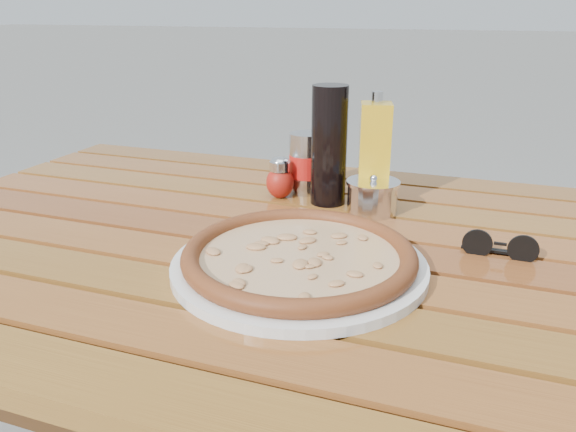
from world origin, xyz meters
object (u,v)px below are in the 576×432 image
(table, at_px, (284,280))
(sunglasses, at_px, (500,247))
(pepper_shaker, at_px, (280,178))
(olive_oil_cruet, at_px, (374,154))
(dark_bottle, at_px, (329,146))
(parmesan_tin, at_px, (373,196))
(soda_can, at_px, (306,164))
(oregano_shaker, at_px, (330,183))
(plate, at_px, (299,265))
(pizza, at_px, (299,255))

(table, bearing_deg, sunglasses, 6.75)
(pepper_shaker, height_order, olive_oil_cruet, olive_oil_cruet)
(sunglasses, bearing_deg, olive_oil_cruet, 143.72)
(dark_bottle, bearing_deg, parmesan_tin, -15.33)
(soda_can, bearing_deg, pepper_shaker, -127.44)
(oregano_shaker, xyz_separation_m, soda_can, (-0.06, 0.04, 0.02))
(oregano_shaker, xyz_separation_m, parmesan_tin, (0.09, -0.03, -0.01))
(plate, bearing_deg, soda_can, 106.58)
(plate, height_order, dark_bottle, dark_bottle)
(pizza, bearing_deg, soda_can, 106.58)
(plate, bearing_deg, olive_oil_cruet, 83.16)
(parmesan_tin, bearing_deg, dark_bottle, 164.67)
(table, height_order, pizza, pizza)
(table, relative_size, plate, 3.89)
(table, distance_m, olive_oil_cruet, 0.29)
(olive_oil_cruet, bearing_deg, sunglasses, -36.94)
(pepper_shaker, bearing_deg, parmesan_tin, -7.04)
(oregano_shaker, distance_m, soda_can, 0.08)
(olive_oil_cruet, bearing_deg, dark_bottle, -166.67)
(pizza, height_order, pepper_shaker, pepper_shaker)
(pepper_shaker, bearing_deg, table, -67.76)
(oregano_shaker, relative_size, dark_bottle, 0.37)
(dark_bottle, xyz_separation_m, soda_can, (-0.06, 0.05, -0.05))
(table, distance_m, dark_bottle, 0.27)
(soda_can, bearing_deg, table, -80.34)
(table, bearing_deg, pizza, -59.56)
(table, xyz_separation_m, pepper_shaker, (-0.08, 0.19, 0.11))
(plate, height_order, parmesan_tin, parmesan_tin)
(pizza, height_order, parmesan_tin, parmesan_tin)
(oregano_shaker, height_order, dark_bottle, dark_bottle)
(oregano_shaker, height_order, soda_can, soda_can)
(pizza, bearing_deg, olive_oil_cruet, 83.16)
(plate, bearing_deg, sunglasses, 28.31)
(oregano_shaker, distance_m, olive_oil_cruet, 0.10)
(plate, distance_m, oregano_shaker, 0.30)
(pizza, distance_m, olive_oil_cruet, 0.33)
(olive_oil_cruet, bearing_deg, soda_can, 168.85)
(oregano_shaker, xyz_separation_m, olive_oil_cruet, (0.08, 0.02, 0.06))
(sunglasses, bearing_deg, soda_can, 152.23)
(pizza, relative_size, sunglasses, 4.02)
(plate, distance_m, pizza, 0.02)
(pizza, distance_m, oregano_shaker, 0.30)
(table, distance_m, parmesan_tin, 0.23)
(oregano_shaker, bearing_deg, pizza, -82.33)
(pizza, height_order, sunglasses, sunglasses)
(plate, relative_size, parmesan_tin, 2.86)
(oregano_shaker, xyz_separation_m, sunglasses, (0.31, -0.15, -0.02))
(plate, distance_m, dark_bottle, 0.32)
(dark_bottle, distance_m, olive_oil_cruet, 0.08)
(plate, distance_m, parmesan_tin, 0.28)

